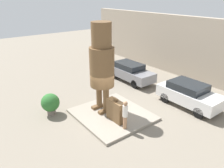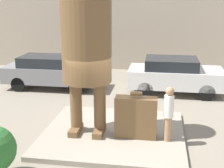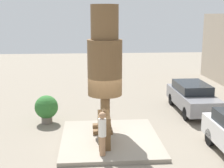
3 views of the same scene
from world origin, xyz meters
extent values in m
plane|color=gray|center=(0.00, 0.00, 0.00)|extent=(60.00, 60.00, 0.00)
cube|color=gray|center=(0.00, 0.00, 0.07)|extent=(4.29, 3.97, 0.15)
cube|color=tan|center=(0.00, 9.25, 2.58)|extent=(28.00, 0.60, 5.15)
cube|color=brown|center=(-1.13, -0.29, 0.24)|extent=(0.28, 0.82, 0.18)
cube|color=brown|center=(-0.39, -0.29, 0.24)|extent=(0.28, 0.82, 0.18)
cylinder|color=brown|center=(-1.13, -0.16, 1.05)|extent=(0.36, 0.36, 1.44)
cylinder|color=brown|center=(-0.39, -0.16, 1.05)|extent=(0.36, 0.36, 1.44)
cylinder|color=brown|center=(-0.76, -0.16, 2.92)|extent=(1.44, 1.44, 2.31)
cylinder|color=brown|center=(-0.76, -0.16, 4.78)|extent=(1.13, 1.13, 1.39)
cube|color=brown|center=(0.71, -0.29, 0.76)|extent=(1.22, 0.43, 1.23)
cylinder|color=brown|center=(0.71, -0.29, 1.49)|extent=(0.34, 0.13, 0.13)
cylinder|color=#A87A56|center=(1.64, -0.40, 0.51)|extent=(0.21, 0.21, 0.73)
cylinder|color=white|center=(1.64, -0.40, 1.20)|extent=(0.27, 0.27, 0.65)
sphere|color=#A87A56|center=(1.64, -0.40, 1.64)|extent=(0.24, 0.24, 0.24)
cube|color=gray|center=(-3.60, 4.66, 0.70)|extent=(4.34, 1.70, 0.74)
cube|color=#1E2328|center=(-3.82, 4.66, 1.29)|extent=(2.39, 1.53, 0.46)
cylinder|color=black|center=(-2.26, 5.42, 0.33)|extent=(0.66, 0.18, 0.66)
cylinder|color=black|center=(-2.26, 3.90, 0.33)|extent=(0.66, 0.18, 0.66)
cylinder|color=black|center=(-4.94, 5.42, 0.33)|extent=(0.66, 0.18, 0.66)
cylinder|color=black|center=(-4.94, 3.90, 0.33)|extent=(0.66, 0.18, 0.66)
cube|color=silver|center=(2.04, 4.73, 0.73)|extent=(4.07, 1.85, 0.77)
cube|color=#1E2328|center=(1.83, 4.73, 1.34)|extent=(2.24, 1.66, 0.46)
cylinder|color=black|center=(3.30, 5.57, 0.34)|extent=(0.68, 0.18, 0.68)
cylinder|color=black|center=(3.30, 3.90, 0.34)|extent=(0.68, 0.18, 0.68)
cylinder|color=black|center=(0.77, 5.57, 0.34)|extent=(0.68, 0.18, 0.68)
cylinder|color=black|center=(0.77, 3.90, 0.34)|extent=(0.68, 0.18, 0.68)
cylinder|color=#70665B|center=(-2.39, -2.85, 0.17)|extent=(0.51, 0.51, 0.33)
sphere|color=#2D6B2D|center=(-2.39, -2.85, 0.80)|extent=(1.10, 1.10, 1.10)
camera|label=1|loc=(9.12, -6.95, 6.87)|focal=35.00mm
camera|label=2|loc=(1.33, -8.81, 4.21)|focal=50.00mm
camera|label=3|loc=(11.96, -0.90, 5.06)|focal=50.00mm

